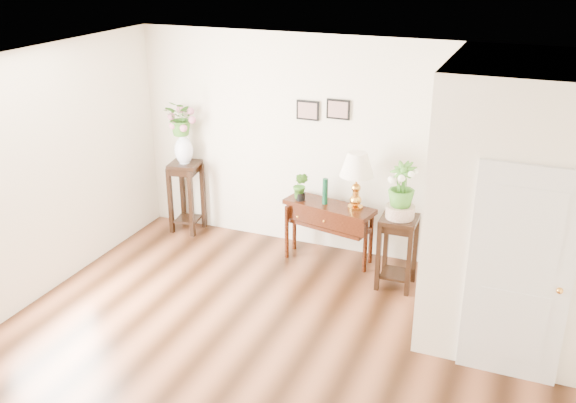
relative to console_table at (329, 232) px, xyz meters
The scene contains 19 objects.
floor 2.42m from the console_table, 84.80° to the right, with size 6.00×5.50×0.02m, color brown.
ceiling 3.39m from the console_table, 84.80° to the right, with size 6.00×5.50×0.02m, color white.
wall_back 1.10m from the console_table, 60.04° to the left, with size 6.00×0.02×2.80m, color beige.
wall_left 3.80m from the console_table, 139.53° to the right, with size 0.02×5.50×2.80m, color beige.
partition 2.60m from the console_table, 14.52° to the right, with size 1.80×1.95×2.80m, color beige.
door 2.89m from the console_table, 34.63° to the right, with size 0.90×0.05×2.10m, color silver.
art_print_left 1.57m from the console_table, 140.70° to the left, with size 0.30×0.02×0.25m, color black.
art_print_right 1.55m from the console_table, 95.44° to the left, with size 0.30×0.02×0.25m, color black.
wall_ornament 2.21m from the console_table, 19.04° to the right, with size 0.51×0.51×0.07m, color #A58D40.
console_table is the anchor object (origin of this frame).
table_lamp 0.81m from the console_table, ahead, with size 0.42×0.42×0.73m, color gold.
green_vase 0.56m from the console_table, behind, with size 0.07×0.07×0.33m, color #0C3822.
potted_plant 0.69m from the console_table, behind, with size 0.20×0.16×0.36m, color #357120.
plant_stand_a 2.15m from the console_table, behind, with size 0.39×0.39×1.01m, color black.
porcelain_vase 2.31m from the console_table, behind, with size 0.25×0.25×0.44m, color white, non-canonical shape.
lily_arrangement 2.49m from the console_table, behind, with size 0.43×0.38×0.48m, color #357120.
plant_stand_b 1.02m from the console_table, 19.06° to the right, with size 0.42×0.42×0.89m, color black.
ceramic_bowl 1.17m from the console_table, 19.06° to the right, with size 0.33×0.33×0.15m, color beige.
narcissus 1.35m from the console_table, 19.06° to the right, with size 0.30×0.30×0.54m, color #357120.
Camera 1 is at (2.09, -4.67, 3.83)m, focal length 40.00 mm.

